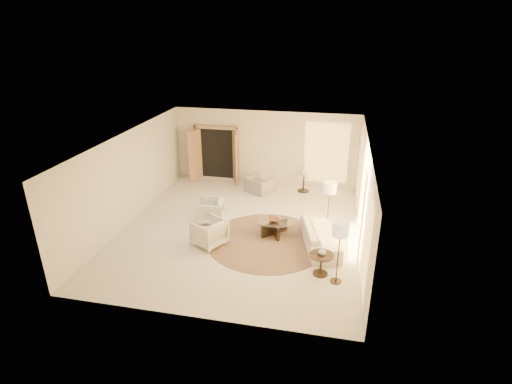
% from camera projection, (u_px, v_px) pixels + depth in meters
% --- Properties ---
extents(room, '(7.04, 8.04, 2.83)m').
position_uv_depth(room, '(240.00, 187.00, 11.54)').
color(room, white).
rests_on(room, ground).
extents(windows_right, '(0.10, 6.40, 2.40)m').
position_uv_depth(windows_right, '(362.00, 197.00, 10.99)').
color(windows_right, '#FFC366').
rests_on(windows_right, room).
extents(window_back_corner, '(1.70, 0.10, 2.40)m').
position_uv_depth(window_back_corner, '(326.00, 153.00, 14.68)').
color(window_back_corner, '#FFC366').
rests_on(window_back_corner, room).
extents(curtains_right, '(0.06, 5.20, 2.60)m').
position_uv_depth(curtains_right, '(359.00, 186.00, 11.83)').
color(curtains_right, '#C1B08D').
rests_on(curtains_right, room).
extents(french_doors, '(1.95, 0.66, 2.16)m').
position_uv_depth(french_doors, '(216.00, 154.00, 15.47)').
color(french_doors, tan).
rests_on(french_doors, room).
extents(area_rug, '(3.62, 3.62, 0.01)m').
position_uv_depth(area_rug, '(267.00, 241.00, 11.45)').
color(area_rug, '#493121').
rests_on(area_rug, room).
extents(sofa, '(1.32, 2.25, 0.62)m').
position_uv_depth(sofa, '(320.00, 236.00, 11.10)').
color(sofa, silver).
rests_on(sofa, room).
extents(armchair_left, '(0.85, 0.89, 0.79)m').
position_uv_depth(armchair_left, '(211.00, 209.00, 12.46)').
color(armchair_left, silver).
rests_on(armchair_left, room).
extents(armchair_right, '(1.05, 1.07, 0.82)m').
position_uv_depth(armchair_right, '(209.00, 231.00, 11.13)').
color(armchair_right, silver).
rests_on(armchair_right, room).
extents(accent_chair, '(1.09, 0.96, 0.80)m').
position_uv_depth(accent_chair, '(259.00, 182.00, 14.57)').
color(accent_chair, '#9C9990').
rests_on(accent_chair, room).
extents(coffee_table, '(1.38, 1.38, 0.44)m').
position_uv_depth(coffee_table, '(274.00, 226.00, 11.70)').
color(coffee_table, black).
rests_on(coffee_table, room).
extents(end_table, '(0.60, 0.60, 0.56)m').
position_uv_depth(end_table, '(321.00, 261.00, 9.79)').
color(end_table, black).
rests_on(end_table, room).
extents(side_table, '(0.54, 0.54, 0.63)m').
position_uv_depth(side_table, '(304.00, 182.00, 14.67)').
color(side_table, black).
rests_on(side_table, room).
extents(floor_lamp_near, '(0.38, 0.38, 1.57)m').
position_uv_depth(floor_lamp_near, '(330.00, 190.00, 11.49)').
color(floor_lamp_near, black).
rests_on(floor_lamp_near, room).
extents(floor_lamp_far, '(0.39, 0.39, 1.61)m').
position_uv_depth(floor_lamp_far, '(340.00, 232.00, 9.11)').
color(floor_lamp_far, black).
rests_on(floor_lamp_far, room).
extents(bowl, '(0.31, 0.31, 0.07)m').
position_uv_depth(bowl, '(275.00, 220.00, 11.62)').
color(bowl, brown).
rests_on(bowl, coffee_table).
extents(end_vase, '(0.23, 0.23, 0.19)m').
position_uv_depth(end_vase, '(322.00, 251.00, 9.68)').
color(end_vase, silver).
rests_on(end_vase, end_table).
extents(side_vase, '(0.29, 0.29, 0.26)m').
position_uv_depth(side_vase, '(304.00, 172.00, 14.52)').
color(side_vase, silver).
rests_on(side_vase, side_table).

